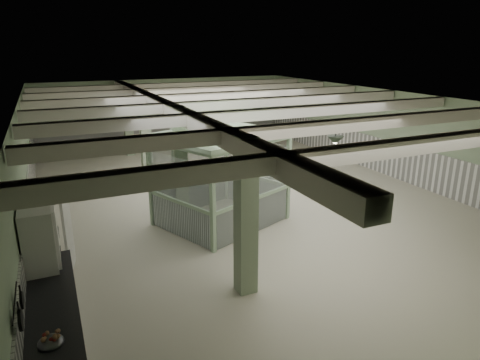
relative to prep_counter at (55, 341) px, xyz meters
name	(u,v)px	position (x,y,z in m)	size (l,w,h in m)	color
floor	(238,195)	(6.54, 6.78, -0.46)	(20.00, 20.00, 0.00)	silver
ceiling	(238,98)	(6.54, 6.78, 3.14)	(14.00, 20.00, 0.02)	beige
wall_back	(166,111)	(6.54, 16.78, 1.34)	(14.00, 0.02, 3.60)	#A9C19B
wall_left	(24,171)	(-0.46, 6.78, 1.34)	(0.02, 20.00, 3.60)	#A9C19B
wall_right	(388,133)	(13.54, 6.78, 1.34)	(0.02, 20.00, 3.60)	#A9C19B
wainscot_left	(30,204)	(-0.43, 6.78, 0.29)	(0.05, 19.90, 1.50)	white
wainscot_right	(385,157)	(13.52, 6.78, 0.29)	(0.05, 19.90, 1.50)	white
wainscot_back	(167,130)	(6.54, 16.76, 0.29)	(13.90, 0.05, 1.50)	white
girder	(169,109)	(4.04, 6.78, 2.92)	(0.45, 19.90, 0.40)	silver
beam_a	(392,148)	(6.54, -0.72, 2.96)	(13.90, 0.35, 0.32)	silver
beam_b	(320,127)	(6.54, 1.78, 2.96)	(13.90, 0.35, 0.32)	silver
beam_c	(272,113)	(6.54, 4.28, 2.96)	(13.90, 0.35, 0.32)	silver
beam_d	(238,104)	(6.54, 6.78, 2.96)	(13.90, 0.35, 0.32)	silver
beam_e	(213,96)	(6.54, 9.28, 2.96)	(13.90, 0.35, 0.32)	silver
beam_f	(193,90)	(6.54, 11.78, 2.96)	(13.90, 0.35, 0.32)	silver
beam_g	(177,86)	(6.54, 14.28, 2.96)	(13.90, 0.35, 0.32)	silver
column_a	(246,217)	(4.04, 0.78, 1.34)	(0.42, 0.42, 3.60)	#94A887
column_b	(180,163)	(4.04, 5.78, 1.34)	(0.42, 0.42, 3.60)	#94A887
column_c	(145,134)	(4.04, 10.78, 1.34)	(0.42, 0.42, 3.60)	#94A887
column_d	(128,120)	(4.04, 14.78, 1.34)	(0.42, 0.42, 3.60)	#94A887
hook_rail	(15,302)	(-0.39, -0.82, 1.39)	(0.02, 0.02, 1.20)	black
pendant_front	(335,140)	(7.04, 1.78, 2.59)	(0.44, 0.44, 0.22)	#2C3A2B
pendant_mid	(245,111)	(7.04, 7.28, 2.59)	(0.44, 0.44, 0.22)	#2C3A2B
pendant_back	(200,97)	(7.04, 12.28, 2.59)	(0.44, 0.44, 0.22)	#2C3A2B
prep_counter	(55,341)	(0.00, 0.00, 0.00)	(0.92, 5.29, 0.91)	silver
veg_colander	(50,340)	(-0.02, -0.69, 0.53)	(0.40, 0.40, 0.18)	#404045
skillet_near	(20,320)	(-0.34, -0.97, 1.17)	(0.32, 0.32, 0.04)	black
skillet_far	(22,300)	(-0.34, -0.43, 1.17)	(0.28, 0.28, 0.04)	black
walkin_cooler	(42,242)	(-0.08, 2.78, 0.68)	(0.89, 2.49, 2.28)	white
guard_booth	(220,164)	(5.04, 4.76, 1.44)	(4.43, 4.14, 2.87)	#9FBF99
filing_cabinet	(271,191)	(7.07, 5.18, 0.14)	(0.39, 0.56, 1.21)	#606353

